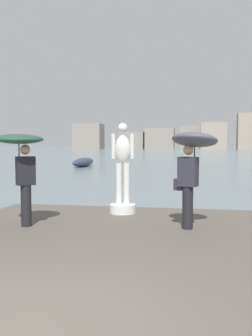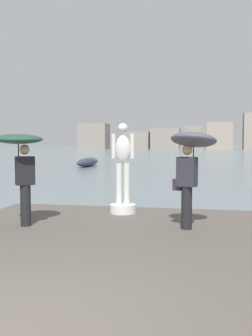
# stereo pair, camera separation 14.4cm
# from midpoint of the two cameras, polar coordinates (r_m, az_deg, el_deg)

# --- Properties ---
(ground_plane) EXTENTS (400.00, 400.00, 0.00)m
(ground_plane) POSITION_cam_midpoint_polar(r_m,az_deg,el_deg) (43.42, 8.48, 0.84)
(ground_plane) COLOR slate
(pier) EXTENTS (6.89, 10.15, 0.40)m
(pier) POSITION_cam_midpoint_polar(r_m,az_deg,el_deg) (6.00, -6.58, -15.46)
(pier) COLOR #564F47
(pier) RESTS_ON ground
(statue_white_figure) EXTENTS (0.65, 0.65, 2.25)m
(statue_white_figure) POSITION_cam_midpoint_polar(r_m,az_deg,el_deg) (9.76, -0.04, -1.53)
(statue_white_figure) COLOR white
(statue_white_figure) RESTS_ON pier
(onlooker_left) EXTENTS (1.42, 1.42, 1.97)m
(onlooker_left) POSITION_cam_midpoint_polar(r_m,az_deg,el_deg) (8.47, -14.69, 2.02)
(onlooker_left) COLOR black
(onlooker_left) RESTS_ON pier
(onlooker_right) EXTENTS (1.20, 1.22, 2.04)m
(onlooker_right) POSITION_cam_midpoint_polar(r_m,az_deg,el_deg) (8.01, 10.03, 1.93)
(onlooker_right) COLOR black
(onlooker_right) RESTS_ON pier
(boat_near) EXTENTS (1.17, 5.50, 0.77)m
(boat_near) POSITION_cam_midpoint_polar(r_m,az_deg,el_deg) (35.81, -5.49, 0.87)
(boat_near) COLOR #2D384C
(boat_near) RESTS_ON ground
(distant_skyline) EXTENTS (71.49, 10.42, 11.59)m
(distant_skyline) POSITION_cam_midpoint_polar(r_m,az_deg,el_deg) (129.84, 8.26, 4.59)
(distant_skyline) COLOR gray
(distant_skyline) RESTS_ON ground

